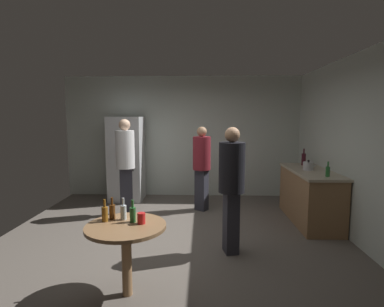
% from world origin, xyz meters
% --- Properties ---
extents(ground_plane, '(5.20, 5.20, 0.10)m').
position_xyz_m(ground_plane, '(0.00, 0.00, -0.05)').
color(ground_plane, '#5B544C').
extents(wall_back, '(5.32, 0.06, 2.70)m').
position_xyz_m(wall_back, '(0.00, 2.63, 1.35)').
color(wall_back, beige).
rests_on(wall_back, ground_plane).
extents(wall_side_right, '(0.06, 5.20, 2.70)m').
position_xyz_m(wall_side_right, '(2.63, 0.00, 1.35)').
color(wall_side_right, beige).
rests_on(wall_side_right, ground_plane).
extents(refrigerator, '(0.70, 0.68, 1.80)m').
position_xyz_m(refrigerator, '(-1.20, 2.20, 0.90)').
color(refrigerator, silver).
rests_on(refrigerator, ground_plane).
extents(kitchen_counter, '(0.64, 1.65, 0.90)m').
position_xyz_m(kitchen_counter, '(2.28, 0.89, 0.45)').
color(kitchen_counter, olive).
rests_on(kitchen_counter, ground_plane).
extents(kettle, '(0.24, 0.17, 0.18)m').
position_xyz_m(kettle, '(2.23, 0.88, 0.97)').
color(kettle, '#B2B2B7').
rests_on(kettle, kitchen_counter).
extents(wine_bottle_on_counter, '(0.08, 0.08, 0.31)m').
position_xyz_m(wine_bottle_on_counter, '(2.33, 1.42, 1.02)').
color(wine_bottle_on_counter, '#3F141E').
rests_on(wine_bottle_on_counter, kitchen_counter).
extents(beer_bottle_on_counter, '(0.06, 0.06, 0.23)m').
position_xyz_m(beer_bottle_on_counter, '(2.33, 0.31, 0.98)').
color(beer_bottle_on_counter, '#26662D').
rests_on(beer_bottle_on_counter, kitchen_counter).
extents(foreground_table, '(0.80, 0.80, 0.73)m').
position_xyz_m(foreground_table, '(-0.32, -1.39, 0.63)').
color(foreground_table, olive).
rests_on(foreground_table, ground_plane).
extents(beer_bottle_amber, '(0.06, 0.06, 0.23)m').
position_xyz_m(beer_bottle_amber, '(-0.56, -1.30, 0.82)').
color(beer_bottle_amber, '#8C5919').
rests_on(beer_bottle_amber, foreground_table).
extents(beer_bottle_brown, '(0.06, 0.06, 0.23)m').
position_xyz_m(beer_bottle_brown, '(-0.50, -1.22, 0.82)').
color(beer_bottle_brown, '#593314').
rests_on(beer_bottle_brown, foreground_table).
extents(beer_bottle_green, '(0.06, 0.06, 0.23)m').
position_xyz_m(beer_bottle_green, '(-0.27, -1.31, 0.82)').
color(beer_bottle_green, '#26662D').
rests_on(beer_bottle_green, foreground_table).
extents(beer_bottle_clear, '(0.06, 0.06, 0.23)m').
position_xyz_m(beer_bottle_clear, '(-0.38, -1.24, 0.82)').
color(beer_bottle_clear, silver).
rests_on(beer_bottle_clear, foreground_table).
extents(plastic_cup_red, '(0.08, 0.08, 0.11)m').
position_xyz_m(plastic_cup_red, '(-0.17, -1.35, 0.79)').
color(plastic_cup_red, red).
rests_on(plastic_cup_red, foreground_table).
extents(person_in_maroon_shirt, '(0.47, 0.47, 1.62)m').
position_xyz_m(person_in_maroon_shirt, '(0.43, 1.48, 0.94)').
color(person_in_maroon_shirt, '#2D2D38').
rests_on(person_in_maroon_shirt, ground_plane).
extents(person_in_white_shirt, '(0.43, 0.43, 1.76)m').
position_xyz_m(person_in_white_shirt, '(-0.97, 1.18, 1.03)').
color(person_in_white_shirt, '#2D2D38').
rests_on(person_in_white_shirt, ground_plane).
extents(person_in_black_shirt, '(0.40, 0.40, 1.67)m').
position_xyz_m(person_in_black_shirt, '(0.82, -0.37, 0.98)').
color(person_in_black_shirt, '#2D2D38').
rests_on(person_in_black_shirt, ground_plane).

